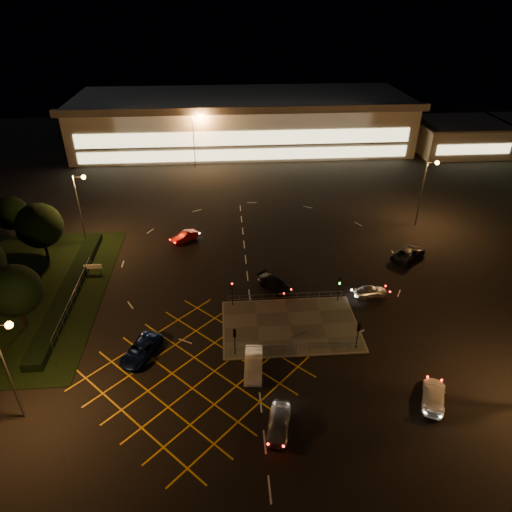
{
  "coord_description": "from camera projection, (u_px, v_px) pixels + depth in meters",
  "views": [
    {
      "loc": [
        -4.41,
        -39.37,
        31.3
      ],
      "look_at": [
        -0.82,
        9.41,
        2.0
      ],
      "focal_mm": 32.0,
      "sensor_mm": 36.0,
      "label": 1
    }
  ],
  "objects": [
    {
      "name": "car_east_grey",
      "position": [
        409.0,
        253.0,
        60.02
      ],
      "size": [
        5.88,
        5.55,
        1.54
      ],
      "primitive_type": "imported",
      "rotation": [
        0.0,
        0.0,
        2.28
      ],
      "color": "black",
      "rests_on": "ground"
    },
    {
      "name": "tree_c",
      "position": [
        40.0,
        226.0,
        57.71
      ],
      "size": [
        5.76,
        5.76,
        7.84
      ],
      "color": "black",
      "rests_on": "ground"
    },
    {
      "name": "car_circ_red",
      "position": [
        185.0,
        236.0,
        64.23
      ],
      "size": [
        3.99,
        3.6,
        1.32
      ],
      "primitive_type": "imported",
      "rotation": [
        0.0,
        0.0,
        5.39
      ],
      "color": "#950F0A",
      "rests_on": "ground"
    },
    {
      "name": "streetlight_ne",
      "position": [
        426.0,
        184.0,
        65.32
      ],
      "size": [
        1.78,
        0.56,
        10.03
      ],
      "color": "slate",
      "rests_on": "ground"
    },
    {
      "name": "grass_verge",
      "position": [
        27.0,
        294.0,
        53.39
      ],
      "size": [
        18.0,
        30.0,
        0.08
      ],
      "primitive_type": "cube",
      "color": "black",
      "rests_on": "ground"
    },
    {
      "name": "car_near_silver",
      "position": [
        279.0,
        423.0,
        36.91
      ],
      "size": [
        2.7,
        4.65,
        1.49
      ],
      "primitive_type": "imported",
      "rotation": [
        0.0,
        0.0,
        6.05
      ],
      "color": "silver",
      "rests_on": "ground"
    },
    {
      "name": "pedestrian_island",
      "position": [
        290.0,
        326.0,
        48.43
      ],
      "size": [
        14.0,
        9.0,
        0.12
      ],
      "primitive_type": "cube",
      "color": "#4C4944",
      "rests_on": "ground"
    },
    {
      "name": "streetlight_far_right",
      "position": [
        396.0,
        127.0,
        91.37
      ],
      "size": [
        1.78,
        0.56,
        10.03
      ],
      "color": "slate",
      "rests_on": "ground"
    },
    {
      "name": "car_queue_white",
      "position": [
        254.0,
        364.0,
        42.55
      ],
      "size": [
        2.06,
        4.81,
        1.54
      ],
      "primitive_type": "imported",
      "rotation": [
        0.0,
        0.0,
        6.19
      ],
      "color": "silver",
      "rests_on": "ground"
    },
    {
      "name": "signal_sw",
      "position": [
        235.0,
        337.0,
        43.45
      ],
      "size": [
        0.28,
        0.3,
        3.15
      ],
      "rotation": [
        0.0,
        0.0,
        3.14
      ],
      "color": "black",
      "rests_on": "pedestrian_island"
    },
    {
      "name": "streetlight_sw",
      "position": [
        8.0,
        358.0,
        35.05
      ],
      "size": [
        1.78,
        0.56,
        10.03
      ],
      "color": "slate",
      "rests_on": "ground"
    },
    {
      "name": "car_left_blue",
      "position": [
        141.0,
        350.0,
        44.21
      ],
      "size": [
        4.22,
        5.72,
        1.44
      ],
      "primitive_type": "imported",
      "rotation": [
        0.0,
        0.0,
        5.88
      ],
      "color": "#0B1842",
      "rests_on": "ground"
    },
    {
      "name": "streetlight_far_left",
      "position": [
        196.0,
        134.0,
        87.13
      ],
      "size": [
        1.78,
        0.56,
        10.03
      ],
      "color": "slate",
      "rests_on": "ground"
    },
    {
      "name": "car_right_silver",
      "position": [
        371.0,
        291.0,
        52.86
      ],
      "size": [
        3.95,
        1.92,
        1.3
      ],
      "primitive_type": "imported",
      "rotation": [
        0.0,
        0.0,
        1.67
      ],
      "color": "silver",
      "rests_on": "ground"
    },
    {
      "name": "signal_ne",
      "position": [
        339.0,
        284.0,
        51.04
      ],
      "size": [
        0.28,
        0.3,
        3.15
      ],
      "color": "black",
      "rests_on": "pedestrian_island"
    },
    {
      "name": "signal_nw",
      "position": [
        232.0,
        289.0,
        50.28
      ],
      "size": [
        0.28,
        0.3,
        3.15
      ],
      "color": "black",
      "rests_on": "pedestrian_island"
    },
    {
      "name": "car_far_dkgrey",
      "position": [
        275.0,
        284.0,
        54.04
      ],
      "size": [
        4.47,
        4.96,
        1.39
      ],
      "primitive_type": "imported",
      "rotation": [
        0.0,
        0.0,
        0.66
      ],
      "color": "black",
      "rests_on": "ground"
    },
    {
      "name": "car_approach_white",
      "position": [
        434.0,
        396.0,
        39.42
      ],
      "size": [
        3.6,
        4.94,
        1.33
      ],
      "primitive_type": "imported",
      "rotation": [
        0.0,
        0.0,
        2.71
      ],
      "color": "white",
      "rests_on": "ground"
    },
    {
      "name": "signal_se",
      "position": [
        358.0,
        331.0,
        44.21
      ],
      "size": [
        0.28,
        0.3,
        3.15
      ],
      "rotation": [
        0.0,
        0.0,
        3.14
      ],
      "color": "black",
      "rests_on": "pedestrian_island"
    },
    {
      "name": "tree_e",
      "position": [
        15.0,
        291.0,
        46.02
      ],
      "size": [
        5.4,
        5.4,
        7.35
      ],
      "color": "black",
      "rests_on": "ground"
    },
    {
      "name": "ground",
      "position": [
        270.0,
        315.0,
        50.05
      ],
      "size": [
        180.0,
        180.0,
        0.0
      ],
      "primitive_type": "plane",
      "color": "black",
      "rests_on": "ground"
    },
    {
      "name": "retail_unit_a",
      "position": [
        459.0,
        136.0,
        97.47
      ],
      "size": [
        18.8,
        14.8,
        6.35
      ],
      "color": "beige",
      "rests_on": "ground"
    },
    {
      "name": "streetlight_nw",
      "position": [
        81.0,
        200.0,
        60.59
      ],
      "size": [
        1.78,
        0.56,
        10.03
      ],
      "color": "slate",
      "rests_on": "ground"
    },
    {
      "name": "hedge",
      "position": [
        70.0,
        289.0,
        53.47
      ],
      "size": [
        2.0,
        26.0,
        1.0
      ],
      "primitive_type": "cube",
      "color": "black",
      "rests_on": "ground"
    },
    {
      "name": "supermarket",
      "position": [
        242.0,
        121.0,
        100.32
      ],
      "size": [
        72.0,
        26.5,
        10.5
      ],
      "color": "beige",
      "rests_on": "ground"
    },
    {
      "name": "tree_d",
      "position": [
        11.0,
        213.0,
        62.95
      ],
      "size": [
        4.68,
        4.68,
        6.37
      ],
      "color": "black",
      "rests_on": "ground"
    }
  ]
}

